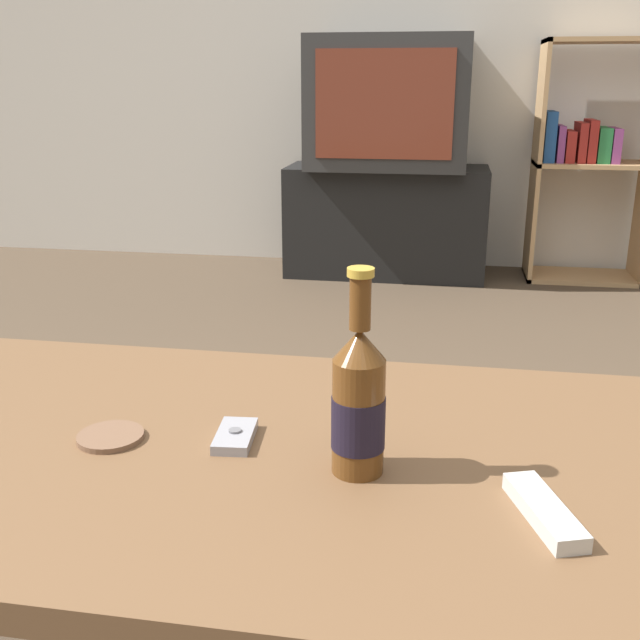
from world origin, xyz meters
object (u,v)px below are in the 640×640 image
object	(u,v)px
remote_control	(544,511)
cell_phone	(235,436)
television	(389,103)
bookshelf	(588,157)
tv_stand	(386,221)
beer_bottle	(359,403)

from	to	relation	value
remote_control	cell_phone	bearing A→B (deg)	143.29
television	bookshelf	world-z (taller)	television
tv_stand	cell_phone	world-z (taller)	tv_stand
cell_phone	remote_control	world-z (taller)	remote_control
beer_bottle	cell_phone	xyz separation A→B (m)	(-0.18, 0.05, -0.09)
beer_bottle	cell_phone	distance (m)	0.20
television	beer_bottle	size ratio (longest dim) A/B	2.76
tv_stand	bookshelf	xyz separation A→B (m)	(0.92, 0.06, 0.32)
tv_stand	remote_control	distance (m)	2.91
bookshelf	beer_bottle	distance (m)	2.94
bookshelf	remote_control	distance (m)	2.97
remote_control	beer_bottle	bearing A→B (deg)	142.59
television	remote_control	distance (m)	2.92
bookshelf	cell_phone	xyz separation A→B (m)	(-0.90, -2.80, -0.12)
television	remote_control	bearing A→B (deg)	-81.73
tv_stand	cell_phone	distance (m)	2.75
television	cell_phone	world-z (taller)	television
remote_control	tv_stand	bearing A→B (deg)	79.27
tv_stand	remote_control	bearing A→B (deg)	-81.74
bookshelf	television	bearing A→B (deg)	-176.21
bookshelf	beer_bottle	world-z (taller)	bookshelf
television	bookshelf	bearing A→B (deg)	3.79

